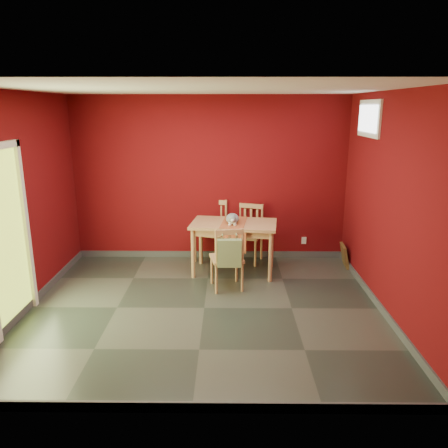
{
  "coord_description": "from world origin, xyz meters",
  "views": [
    {
      "loc": [
        0.31,
        -5.14,
        2.5
      ],
      "look_at": [
        0.25,
        0.45,
        1.0
      ],
      "focal_mm": 35.0,
      "sensor_mm": 36.0,
      "label": 1
    }
  ],
  "objects_px": {
    "chair_far_left": "(212,230)",
    "tote_bag": "(229,253)",
    "chair_near": "(227,257)",
    "cat": "(232,217)",
    "dining_table": "(234,229)",
    "chair_far_right": "(248,233)",
    "picture_frame": "(344,256)"
  },
  "relations": [
    {
      "from": "chair_far_left",
      "to": "tote_bag",
      "type": "height_order",
      "value": "chair_far_left"
    },
    {
      "from": "chair_far_left",
      "to": "tote_bag",
      "type": "distance_m",
      "value": 1.52
    },
    {
      "from": "chair_near",
      "to": "cat",
      "type": "relative_size",
      "value": 2.25
    },
    {
      "from": "dining_table",
      "to": "chair_far_right",
      "type": "distance_m",
      "value": 0.63
    },
    {
      "from": "chair_far_right",
      "to": "cat",
      "type": "distance_m",
      "value": 0.76
    },
    {
      "from": "chair_far_right",
      "to": "picture_frame",
      "type": "distance_m",
      "value": 1.6
    },
    {
      "from": "chair_far_right",
      "to": "picture_frame",
      "type": "bearing_deg",
      "value": -9.49
    },
    {
      "from": "dining_table",
      "to": "picture_frame",
      "type": "height_order",
      "value": "dining_table"
    },
    {
      "from": "dining_table",
      "to": "chair_near",
      "type": "distance_m",
      "value": 0.7
    },
    {
      "from": "chair_far_left",
      "to": "picture_frame",
      "type": "height_order",
      "value": "chair_far_left"
    },
    {
      "from": "chair_far_left",
      "to": "chair_far_right",
      "type": "relative_size",
      "value": 1.05
    },
    {
      "from": "chair_near",
      "to": "chair_far_left",
      "type": "bearing_deg",
      "value": 101.77
    },
    {
      "from": "dining_table",
      "to": "chair_far_right",
      "type": "xyz_separation_m",
      "value": [
        0.25,
        0.54,
        -0.21
      ]
    },
    {
      "from": "chair_far_right",
      "to": "chair_near",
      "type": "xyz_separation_m",
      "value": [
        -0.35,
        -1.19,
        -0.02
      ]
    },
    {
      "from": "chair_near",
      "to": "tote_bag",
      "type": "distance_m",
      "value": 0.26
    },
    {
      "from": "cat",
      "to": "picture_frame",
      "type": "height_order",
      "value": "cat"
    },
    {
      "from": "cat",
      "to": "tote_bag",
      "type": "bearing_deg",
      "value": -90.58
    },
    {
      "from": "chair_far_right",
      "to": "picture_frame",
      "type": "xyz_separation_m",
      "value": [
        1.55,
        -0.26,
        -0.31
      ]
    },
    {
      "from": "tote_bag",
      "to": "picture_frame",
      "type": "height_order",
      "value": "tote_bag"
    },
    {
      "from": "chair_far_right",
      "to": "tote_bag",
      "type": "height_order",
      "value": "chair_far_right"
    },
    {
      "from": "chair_far_right",
      "to": "picture_frame",
      "type": "relative_size",
      "value": 2.59
    },
    {
      "from": "chair_far_left",
      "to": "chair_near",
      "type": "distance_m",
      "value": 1.3
    },
    {
      "from": "chair_far_left",
      "to": "cat",
      "type": "height_order",
      "value": "same"
    },
    {
      "from": "tote_bag",
      "to": "cat",
      "type": "xyz_separation_m",
      "value": [
        0.05,
        0.83,
        0.3
      ]
    },
    {
      "from": "tote_bag",
      "to": "cat",
      "type": "height_order",
      "value": "cat"
    },
    {
      "from": "dining_table",
      "to": "chair_far_left",
      "type": "relative_size",
      "value": 1.36
    },
    {
      "from": "tote_bag",
      "to": "picture_frame",
      "type": "distance_m",
      "value": 2.23
    },
    {
      "from": "tote_bag",
      "to": "picture_frame",
      "type": "xyz_separation_m",
      "value": [
        1.87,
        1.15,
        -0.43
      ]
    },
    {
      "from": "cat",
      "to": "picture_frame",
      "type": "bearing_deg",
      "value": 12.45
    },
    {
      "from": "chair_near",
      "to": "cat",
      "type": "bearing_deg",
      "value": 83.11
    },
    {
      "from": "tote_bag",
      "to": "chair_far_left",
      "type": "bearing_deg",
      "value": 101.16
    },
    {
      "from": "chair_far_right",
      "to": "tote_bag",
      "type": "xyz_separation_m",
      "value": [
        -0.32,
        -1.41,
        0.12
      ]
    }
  ]
}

